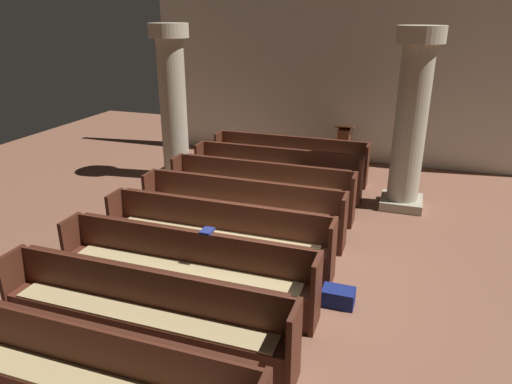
{
  "coord_description": "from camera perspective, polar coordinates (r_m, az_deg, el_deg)",
  "views": [
    {
      "loc": [
        1.81,
        -5.94,
        3.65
      ],
      "look_at": [
        -0.63,
        1.18,
        0.75
      ],
      "focal_mm": 32.94,
      "sensor_mm": 36.0,
      "label": 1
    }
  ],
  "objects": [
    {
      "name": "ground_plane",
      "position": [
        7.2,
        1.72,
        -9.39
      ],
      "size": [
        19.2,
        19.2,
        0.0
      ],
      "primitive_type": "plane",
      "color": "brown"
    },
    {
      "name": "lectern",
      "position": [
        11.92,
        10.51,
        5.17
      ],
      "size": [
        0.48,
        0.45,
        1.08
      ],
      "color": "brown",
      "rests_on": "ground"
    },
    {
      "name": "pillar_aisle_side",
      "position": [
        9.34,
        18.33,
        8.49
      ],
      "size": [
        0.86,
        0.86,
        3.43
      ],
      "color": "#9F967E",
      "rests_on": "ground"
    },
    {
      "name": "pew_row_1",
      "position": [
        9.92,
        2.5,
        2.63
      ],
      "size": [
        3.57,
        0.46,
        0.96
      ],
      "color": "#4C2316",
      "rests_on": "ground"
    },
    {
      "name": "pew_row_5",
      "position": [
        6.33,
        -8.6,
        -8.91
      ],
      "size": [
        3.57,
        0.46,
        0.96
      ],
      "color": "#4C2316",
      "rests_on": "ground"
    },
    {
      "name": "kneeler_box_navy",
      "position": [
        6.46,
        9.96,
        -12.43
      ],
      "size": [
        0.42,
        0.28,
        0.23
      ],
      "primitive_type": "cube",
      "color": "navy",
      "rests_on": "ground"
    },
    {
      "name": "pew_row_4",
      "position": [
        7.16,
        -4.77,
        -4.98
      ],
      "size": [
        3.57,
        0.46,
        0.96
      ],
      "color": "#4C2316",
      "rests_on": "ground"
    },
    {
      "name": "pew_row_3",
      "position": [
        8.05,
        -1.79,
        -1.87
      ],
      "size": [
        3.57,
        0.47,
        0.96
      ],
      "color": "#4C2316",
      "rests_on": "ground"
    },
    {
      "name": "pew_row_6",
      "position": [
        5.57,
        -13.66,
        -13.92
      ],
      "size": [
        3.57,
        0.47,
        0.96
      ],
      "color": "#4C2316",
      "rests_on": "ground"
    },
    {
      "name": "pew_row_7",
      "position": [
        4.91,
        -20.54,
        -20.2
      ],
      "size": [
        3.57,
        0.46,
        0.96
      ],
      "color": "#4C2316",
      "rests_on": "ground"
    },
    {
      "name": "hymn_book",
      "position": [
        6.16,
        -5.96,
        -4.74
      ],
      "size": [
        0.15,
        0.2,
        0.04
      ],
      "primitive_type": "cube",
      "color": "navy",
      "rests_on": "pew_row_5"
    },
    {
      "name": "pew_row_0",
      "position": [
        10.89,
        4.09,
        4.28
      ],
      "size": [
        3.57,
        0.47,
        0.96
      ],
      "color": "#4C2316",
      "rests_on": "ground"
    },
    {
      "name": "back_wall",
      "position": [
        12.23,
        10.61,
        14.16
      ],
      "size": [
        10.0,
        0.16,
        4.5
      ],
      "primitive_type": "cube",
      "color": "beige",
      "rests_on": "ground"
    },
    {
      "name": "pew_row_2",
      "position": [
        8.97,
        0.58,
        0.61
      ],
      "size": [
        3.57,
        0.46,
        0.96
      ],
      "color": "#4C2316",
      "rests_on": "ground"
    },
    {
      "name": "pillar_far_side",
      "position": [
        10.83,
        -10.05,
        10.84
      ],
      "size": [
        0.86,
        0.86,
        3.43
      ],
      "color": "#9F967E",
      "rests_on": "ground"
    }
  ]
}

